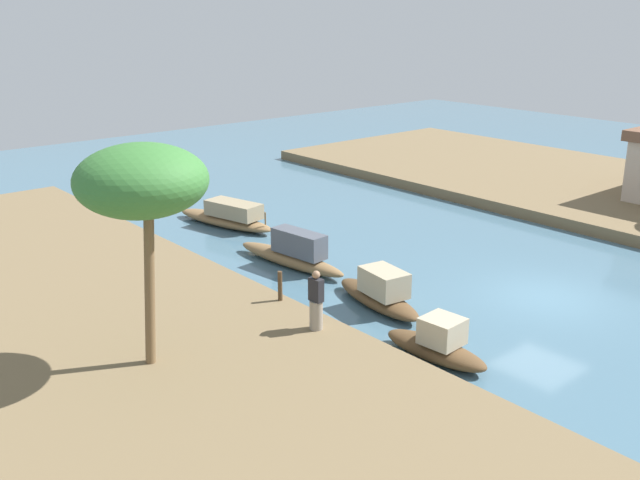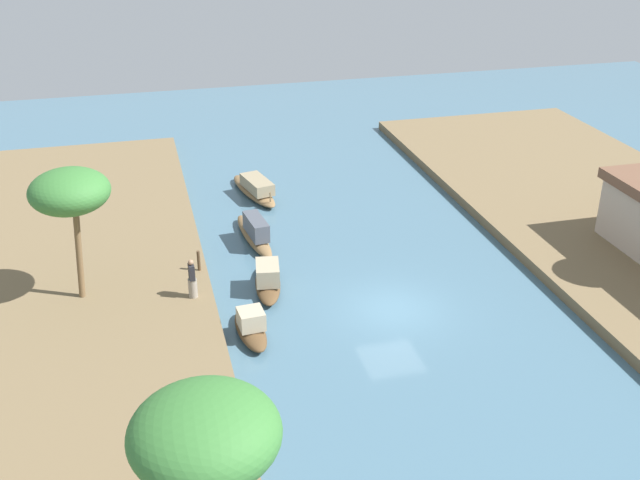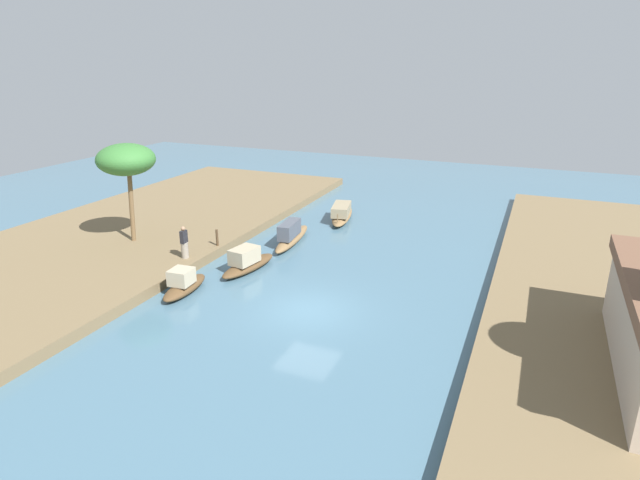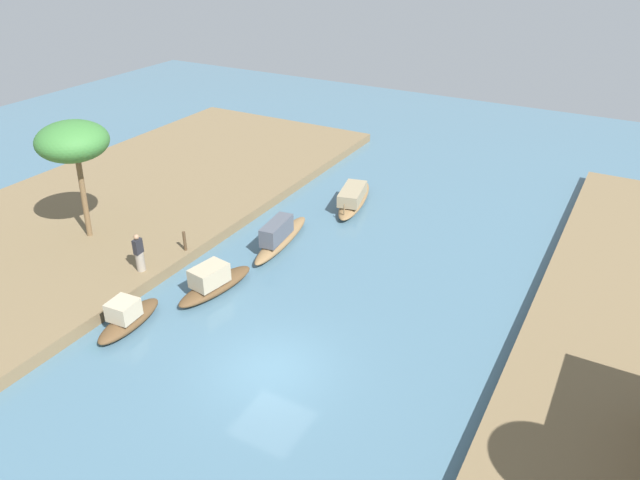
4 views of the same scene
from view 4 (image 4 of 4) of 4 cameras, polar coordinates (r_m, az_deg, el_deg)
name	(u,v)px [view 4 (image 4 of 4)]	position (r m, az deg, el deg)	size (l,w,h in m)	color
river_water	(270,370)	(21.18, -4.81, -12.26)	(75.22, 75.22, 0.00)	#476B7F
riverbank_left	(6,262)	(30.05, -27.86, -1.90)	(47.03, 13.89, 0.51)	brown
sampan_downstream_large	(213,282)	(25.12, -10.16, -4.00)	(4.02, 1.67, 1.31)	brown
sampan_with_red_awning	(280,236)	(28.22, -3.88, 0.35)	(5.24, 1.48, 1.42)	brown
sampan_near_left_bank	(128,317)	(23.91, -17.93, -7.06)	(3.27, 1.27, 1.25)	brown
sampan_upstream_small	(354,198)	(32.34, 3.23, 4.07)	(5.37, 2.33, 1.15)	brown
person_on_near_bank	(139,255)	(26.27, -16.90, -1.39)	(0.43, 0.39, 1.72)	gray
mooring_post	(185,241)	(27.48, -12.82, -0.09)	(0.14, 0.14, 0.93)	#4C3823
palm_tree_left_near	(72,142)	(28.53, -22.60, 8.65)	(3.16, 3.16, 5.55)	brown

